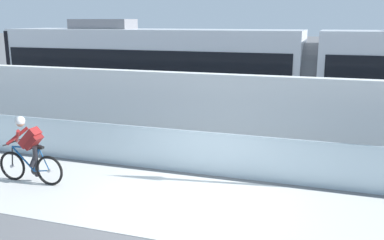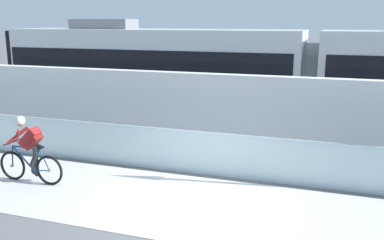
% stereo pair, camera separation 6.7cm
% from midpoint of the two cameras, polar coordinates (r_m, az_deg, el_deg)
% --- Properties ---
extents(ground_plane, '(200.00, 200.00, 0.00)m').
position_cam_midpoint_polar(ground_plane, '(9.17, -0.49, -11.15)').
color(ground_plane, slate).
extents(bike_path_deck, '(32.00, 3.20, 0.01)m').
position_cam_midpoint_polar(bike_path_deck, '(9.16, -0.49, -11.11)').
color(bike_path_deck, silver).
rests_on(bike_path_deck, ground).
extents(glass_parapet, '(32.00, 0.05, 1.10)m').
position_cam_midpoint_polar(glass_parapet, '(10.62, 2.82, -4.53)').
color(glass_parapet, silver).
rests_on(glass_parapet, ground).
extents(concrete_barrier_wall, '(32.00, 0.36, 2.31)m').
position_cam_midpoint_polar(concrete_barrier_wall, '(12.15, 5.20, 0.64)').
color(concrete_barrier_wall, white).
rests_on(concrete_barrier_wall, ground).
extents(tram_rail_near, '(32.00, 0.08, 0.01)m').
position_cam_midpoint_polar(tram_rail_near, '(14.77, 7.40, -1.75)').
color(tram_rail_near, '#595654').
rests_on(tram_rail_near, ground).
extents(tram_rail_far, '(32.00, 0.08, 0.01)m').
position_cam_midpoint_polar(tram_rail_far, '(16.14, 8.42, -0.51)').
color(tram_rail_far, '#595654').
rests_on(tram_rail_far, ground).
extents(tram, '(22.56, 2.54, 3.81)m').
position_cam_midpoint_polar(tram, '(14.88, 15.58, 5.40)').
color(tram, silver).
rests_on(tram, ground).
extents(cyclist_on_bike, '(1.77, 0.58, 1.61)m').
position_cam_midpoint_polar(cyclist_on_bike, '(10.76, -20.63, -3.86)').
color(cyclist_on_bike, black).
rests_on(cyclist_on_bike, ground).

